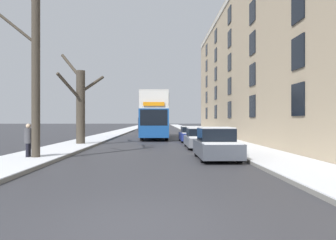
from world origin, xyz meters
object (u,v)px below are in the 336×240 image
(double_decker_bus, at_px, (155,113))
(oncoming_van, at_px, (146,124))
(parked_car_2, at_px, (191,134))
(pedestrian_left_sidewalk, at_px, (28,140))
(parked_car_1, at_px, (200,138))
(bare_tree_left_1, at_px, (80,104))
(parked_car_0, at_px, (216,145))
(bare_tree_left_0, at_px, (34,64))

(double_decker_bus, relative_size, oncoming_van, 1.95)
(double_decker_bus, distance_m, oncoming_van, 19.24)
(parked_car_2, xyz_separation_m, pedestrian_left_sidewalk, (-8.51, -12.50, 0.30))
(oncoming_van, bearing_deg, double_decker_bus, -84.67)
(double_decker_bus, distance_m, parked_car_2, 6.15)
(parked_car_1, bearing_deg, bare_tree_left_1, 166.05)
(double_decker_bus, bearing_deg, pedestrian_left_sidewalk, -107.14)
(parked_car_0, bearing_deg, oncoming_van, 97.68)
(parked_car_2, xyz_separation_m, oncoming_van, (-4.90, 24.08, 0.57))
(bare_tree_left_1, bearing_deg, double_decker_bus, 60.44)
(parked_car_2, height_order, pedestrian_left_sidewalk, pedestrian_left_sidewalk)
(bare_tree_left_0, distance_m, parked_car_2, 15.44)
(bare_tree_left_0, distance_m, oncoming_van, 36.89)
(bare_tree_left_1, xyz_separation_m, pedestrian_left_sidewalk, (-0.25, -8.42, -2.07))
(bare_tree_left_1, distance_m, double_decker_bus, 10.41)
(parked_car_0, height_order, oncoming_van, oncoming_van)
(oncoming_van, bearing_deg, bare_tree_left_1, -96.78)
(double_decker_bus, xyz_separation_m, parked_car_1, (3.12, -11.10, -1.83))
(parked_car_1, height_order, pedestrian_left_sidewalk, pedestrian_left_sidewalk)
(parked_car_2, bearing_deg, bare_tree_left_1, -153.69)
(parked_car_0, bearing_deg, parked_car_2, 90.00)
(bare_tree_left_0, height_order, parked_car_2, bare_tree_left_0)
(parked_car_0, height_order, parked_car_1, parked_car_0)
(bare_tree_left_0, relative_size, parked_car_1, 2.16)
(bare_tree_left_0, relative_size, parked_car_2, 2.34)
(oncoming_van, bearing_deg, parked_car_0, -82.32)
(bare_tree_left_1, relative_size, pedestrian_left_sidewalk, 4.07)
(parked_car_1, distance_m, pedestrian_left_sidewalk, 10.63)
(parked_car_0, relative_size, pedestrian_left_sidewalk, 2.42)
(bare_tree_left_0, bearing_deg, bare_tree_left_1, 90.06)
(parked_car_0, xyz_separation_m, oncoming_van, (-4.90, 36.35, 0.50))
(parked_car_2, height_order, oncoming_van, oncoming_van)
(bare_tree_left_1, bearing_deg, pedestrian_left_sidewalk, -91.73)
(bare_tree_left_1, relative_size, parked_car_2, 1.64)
(bare_tree_left_0, xyz_separation_m, double_decker_bus, (5.12, 17.49, -1.85))
(bare_tree_left_0, height_order, double_decker_bus, bare_tree_left_0)
(double_decker_bus, bearing_deg, bare_tree_left_0, -106.32)
(parked_car_0, bearing_deg, double_decker_bus, 100.26)
(parked_car_0, relative_size, oncoming_van, 0.73)
(bare_tree_left_1, height_order, parked_car_2, bare_tree_left_1)
(parked_car_0, distance_m, parked_car_2, 12.27)
(parked_car_1, relative_size, pedestrian_left_sidewalk, 2.70)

